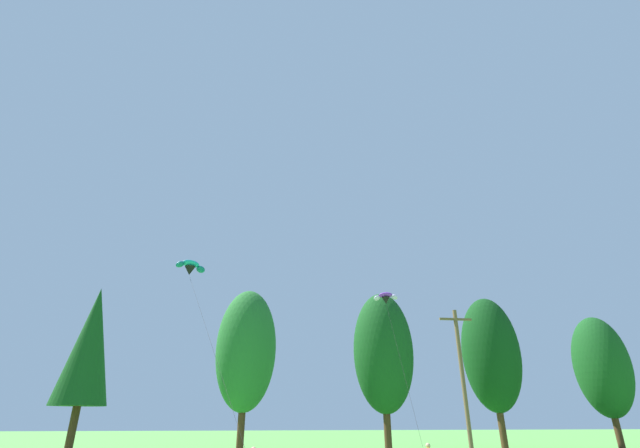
{
  "coord_description": "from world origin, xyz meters",
  "views": [
    {
      "loc": [
        -4.24,
        1.48,
        2.72
      ],
      "look_at": [
        -1.05,
        25.51,
        13.46
      ],
      "focal_mm": 24.65,
      "sensor_mm": 36.0,
      "label": 1
    }
  ],
  "objects": [
    {
      "name": "treeline_tree_e",
      "position": [
        7.32,
        43.12,
        8.49
      ],
      "size": [
        5.58,
        5.58,
        14.02
      ],
      "color": "#472D19",
      "rests_on": "ground_plane"
    },
    {
      "name": "utility_pole",
      "position": [
        8.51,
        29.22,
        4.93
      ],
      "size": [
        2.2,
        0.26,
        9.33
      ],
      "color": "brown",
      "rests_on": "ground_plane"
    },
    {
      "name": "parafoil_kite_mid_purple",
      "position": [
        6.2,
        37.31,
        12.14
      ],
      "size": [
        3.84,
        14.93,
        11.5
      ],
      "color": "purple"
    },
    {
      "name": "treeline_tree_f",
      "position": [
        19.57,
        45.86,
        8.86
      ],
      "size": [
        5.75,
        5.75,
        14.64
      ],
      "color": "#472D19",
      "rests_on": "ground_plane"
    },
    {
      "name": "treeline_tree_d",
      "position": [
        -5.58,
        45.84,
        8.83
      ],
      "size": [
        5.74,
        5.74,
        14.59
      ],
      "color": "#472D19",
      "rests_on": "ground_plane"
    },
    {
      "name": "treeline_tree_g",
      "position": [
        29.88,
        43.38,
        7.5
      ],
      "size": [
        5.14,
        5.14,
        12.38
      ],
      "color": "#472D19",
      "rests_on": "ground_plane"
    },
    {
      "name": "treeline_tree_c",
      "position": [
        -19.82,
        45.35,
        8.93
      ],
      "size": [
        4.74,
        4.74,
        14.26
      ],
      "color": "#472D19",
      "rests_on": "ground_plane"
    },
    {
      "name": "parafoil_kite_high_teal",
      "position": [
        -11.04,
        41.44,
        15.49
      ],
      "size": [
        8.01,
        21.44,
        15.06
      ],
      "color": "teal"
    }
  ]
}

